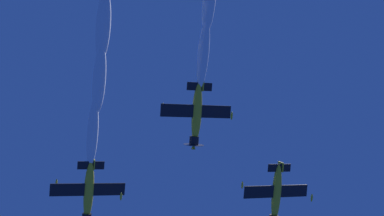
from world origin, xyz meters
The scene contains 3 objects.
airplane_left_wingman centered at (10.90, 1.91, 74.57)m, with size 8.34×8.18×3.67m.
airplane_right_wingman centered at (-8.96, 13.70, 76.85)m, with size 8.21×8.22×4.11m.
airplane_slot_tail centered at (5.07, 16.98, 75.11)m, with size 8.25×8.23×4.02m.
Camera 1 is at (11.76, 26.31, 1.65)m, focal length 58.11 mm.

